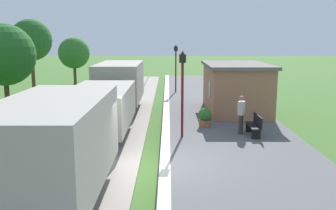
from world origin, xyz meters
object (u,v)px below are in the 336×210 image
Objects in this scene: bench_near_hut at (255,125)px; tree_field_left at (31,40)px; station_hut at (236,87)px; tree_trackside_far at (4,55)px; person_waiting at (241,113)px; tree_field_distant at (74,53)px; lamp_post_near at (182,78)px; freight_train at (100,106)px; potted_planter at (205,117)px; lamp_post_far at (176,59)px.

tree_field_left reaches higher than bench_near_hut.
station_hut is 3.87× the size of bench_near_hut.
tree_trackside_far is at bearing -80.41° from tree_field_left.
station_hut reaches higher than person_waiting.
station_hut is 3.39× the size of person_waiting.
tree_field_distant is at bearing 78.01° from tree_field_left.
lamp_post_near is at bearing 40.02° from person_waiting.
person_waiting is 23.32m from tree_field_distant.
freight_train is 21.18× the size of potted_planter.
potted_planter is 0.16× the size of tree_field_left.
person_waiting is at bearing -97.24° from station_hut.
tree_field_left is (-7.60, 13.21, 2.68)m from freight_train.
bench_near_hut is 0.28× the size of tree_trackside_far.
lamp_post_near reaches higher than bench_near_hut.
station_hut is 6.33× the size of potted_planter.
tree_field_distant is (-9.61, 20.33, 0.21)m from lamp_post_near.
tree_trackside_far reaches higher than tree_field_distant.
tree_field_left reaches higher than lamp_post_near.
station_hut is 5.53m from bench_near_hut.
potted_planter is at bearing -119.11° from station_hut.
tree_field_distant reaches higher than lamp_post_near.
lamp_post_near is 11.12m from tree_trackside_far.
tree_field_left reaches higher than tree_trackside_far.
bench_near_hut is 0.88× the size of person_waiting.
tree_trackside_far is at bearing 162.68° from potted_planter.
tree_trackside_far is 8.15m from tree_field_left.
freight_train is 3.68× the size of tree_trackside_far.
tree_field_left reaches higher than freight_train.
tree_field_left is at bearing -179.27° from lamp_post_far.
potted_planter is 0.20× the size of tree_field_distant.
person_waiting reaches higher than bench_near_hut.
freight_train is 21.18m from tree_field_distant.
tree_field_left reaches higher than person_waiting.
bench_near_hut is 0.26× the size of tree_field_left.
lamp_post_near is 0.82× the size of tree_field_distant.
tree_field_left is (-11.10, 13.30, 1.47)m from lamp_post_near.
potted_planter is 11.78m from tree_trackside_far.
tree_field_distant is (-12.25, 19.76, 1.83)m from person_waiting.
tree_field_left is at bearing -14.90° from person_waiting.
tree_field_left is at bearing 137.08° from potted_planter.
tree_trackside_far is (-9.75, 5.30, 0.72)m from lamp_post_near.
person_waiting is 0.46× the size of lamp_post_near.
tree_field_distant reaches higher than lamp_post_far.
potted_planter is at bearing -17.32° from tree_trackside_far.
freight_train is 15.47m from tree_field_left.
lamp_post_far is (3.51, 13.35, 1.20)m from freight_train.
lamp_post_near reaches higher than potted_planter.
bench_near_hut is 0.41× the size of lamp_post_far.
tree_trackside_far reaches higher than bench_near_hut.
station_hut is 1.10× the size of tree_trackside_far.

